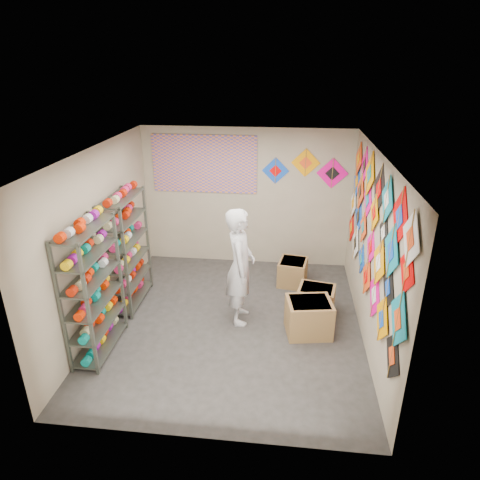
# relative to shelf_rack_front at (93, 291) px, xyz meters

# --- Properties ---
(ground) EXTENTS (4.50, 4.50, 0.00)m
(ground) POSITION_rel_shelf_rack_front_xyz_m (1.78, 0.85, -0.95)
(ground) COLOR #2E2C29
(room_walls) EXTENTS (4.50, 4.50, 4.50)m
(room_walls) POSITION_rel_shelf_rack_front_xyz_m (1.78, 0.85, 0.69)
(room_walls) COLOR tan
(room_walls) RESTS_ON ground
(shelf_rack_front) EXTENTS (0.40, 1.10, 1.90)m
(shelf_rack_front) POSITION_rel_shelf_rack_front_xyz_m (0.00, 0.00, 0.00)
(shelf_rack_front) COLOR #4C5147
(shelf_rack_front) RESTS_ON ground
(shelf_rack_back) EXTENTS (0.40, 1.10, 1.90)m
(shelf_rack_back) POSITION_rel_shelf_rack_front_xyz_m (0.00, 1.30, 0.00)
(shelf_rack_back) COLOR #4C5147
(shelf_rack_back) RESTS_ON ground
(string_spools) EXTENTS (0.12, 2.36, 0.12)m
(string_spools) POSITION_rel_shelf_rack_front_xyz_m (-0.00, 0.65, 0.10)
(string_spools) COLOR #DF2463
(string_spools) RESTS_ON ground
(kite_wall_display) EXTENTS (0.06, 4.24, 2.04)m
(kite_wall_display) POSITION_rel_shelf_rack_front_xyz_m (3.76, 0.82, 0.72)
(kite_wall_display) COLOR black
(kite_wall_display) RESTS_ON room_walls
(back_wall_kites) EXTENTS (1.60, 0.02, 0.74)m
(back_wall_kites) POSITION_rel_shelf_rack_front_xyz_m (2.91, 3.09, 1.00)
(back_wall_kites) COLOR blue
(back_wall_kites) RESTS_ON room_walls
(poster) EXTENTS (2.00, 0.01, 1.10)m
(poster) POSITION_rel_shelf_rack_front_xyz_m (0.98, 3.08, 1.05)
(poster) COLOR #594CA4
(poster) RESTS_ON room_walls
(shopkeeper) EXTENTS (0.75, 0.55, 1.86)m
(shopkeeper) POSITION_rel_shelf_rack_front_xyz_m (1.90, 0.98, -0.02)
(shopkeeper) COLOR beige
(shopkeeper) RESTS_ON ground
(carton_a) EXTENTS (0.73, 0.65, 0.54)m
(carton_a) POSITION_rel_shelf_rack_front_xyz_m (2.97, 0.72, -0.68)
(carton_a) COLOR olive
(carton_a) RESTS_ON ground
(carton_b) EXTENTS (0.65, 0.56, 0.47)m
(carton_b) POSITION_rel_shelf_rack_front_xyz_m (3.11, 1.29, -0.72)
(carton_b) COLOR olive
(carton_b) RESTS_ON ground
(carton_c) EXTENTS (0.56, 0.60, 0.47)m
(carton_c) POSITION_rel_shelf_rack_front_xyz_m (2.73, 2.24, -0.72)
(carton_c) COLOR olive
(carton_c) RESTS_ON ground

